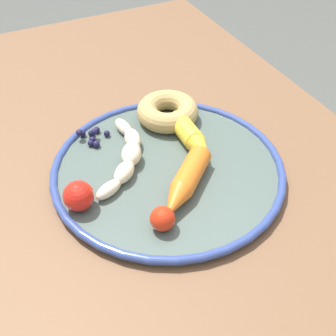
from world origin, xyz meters
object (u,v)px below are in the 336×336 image
(banana, at_px, (126,155))
(carrot_orange, at_px, (185,184))
(blueberry_pile, at_px, (92,136))
(tomato_near, at_px, (163,219))
(plate, at_px, (168,169))
(tomato_mid, at_px, (78,196))
(dining_table, at_px, (141,204))
(carrot_yellow, at_px, (192,138))
(donut, at_px, (168,111))

(banana, bearing_deg, carrot_orange, -153.43)
(carrot_orange, height_order, blueberry_pile, carrot_orange)
(banana, bearing_deg, tomato_near, 177.56)
(plate, relative_size, tomato_mid, 8.28)
(dining_table, xyz_separation_m, carrot_yellow, (-0.02, -0.08, 0.13))
(plate, xyz_separation_m, blueberry_pile, (0.12, 0.08, 0.01))
(tomato_mid, bearing_deg, banana, -56.69)
(carrot_yellow, bearing_deg, plate, 117.42)
(carrot_yellow, xyz_separation_m, tomato_near, (-0.13, 0.11, 0.00))
(dining_table, distance_m, blueberry_pile, 0.15)
(banana, relative_size, carrot_yellow, 1.50)
(tomato_near, height_order, tomato_mid, tomato_mid)
(banana, bearing_deg, dining_table, -63.49)
(donut, distance_m, tomato_mid, 0.23)
(banana, distance_m, carrot_orange, 0.11)
(dining_table, distance_m, carrot_orange, 0.18)
(donut, distance_m, tomato_near, 0.24)
(dining_table, xyz_separation_m, banana, (-0.01, 0.02, 0.13))
(dining_table, relative_size, tomato_mid, 25.43)
(carrot_yellow, distance_m, tomato_mid, 0.21)
(donut, xyz_separation_m, tomato_near, (-0.21, 0.11, -0.00))
(dining_table, bearing_deg, donut, -54.40)
(dining_table, bearing_deg, banana, 116.51)
(dining_table, height_order, plate, plate)
(plate, xyz_separation_m, tomato_mid, (-0.02, 0.14, 0.02))
(plate, relative_size, donut, 3.39)
(carrot_orange, distance_m, donut, 0.18)
(blueberry_pile, bearing_deg, dining_table, -139.13)
(dining_table, distance_m, plate, 0.13)
(donut, relative_size, blueberry_pile, 1.97)
(dining_table, height_order, carrot_yellow, carrot_yellow)
(carrot_orange, height_order, carrot_yellow, same)
(plate, relative_size, tomato_near, 10.40)
(dining_table, distance_m, donut, 0.17)
(carrot_yellow, xyz_separation_m, blueberry_pile, (0.09, 0.14, -0.01))
(carrot_orange, bearing_deg, carrot_yellow, -34.31)
(carrot_yellow, bearing_deg, blueberry_pile, 57.82)
(tomato_near, bearing_deg, blueberry_pile, 5.96)
(dining_table, bearing_deg, carrot_yellow, -106.34)
(banana, distance_m, tomato_mid, 0.11)
(plate, xyz_separation_m, carrot_yellow, (0.03, -0.06, 0.02))
(tomato_near, bearing_deg, carrot_orange, -50.98)
(dining_table, distance_m, banana, 0.13)
(carrot_orange, xyz_separation_m, tomato_mid, (0.04, 0.14, 0.00))
(plate, distance_m, donut, 0.12)
(carrot_yellow, bearing_deg, tomato_near, 138.94)
(carrot_orange, xyz_separation_m, tomato_near, (-0.04, 0.06, 0.00))
(donut, distance_m, blueberry_pile, 0.13)
(donut, bearing_deg, plate, 154.37)
(tomato_near, distance_m, tomato_mid, 0.12)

